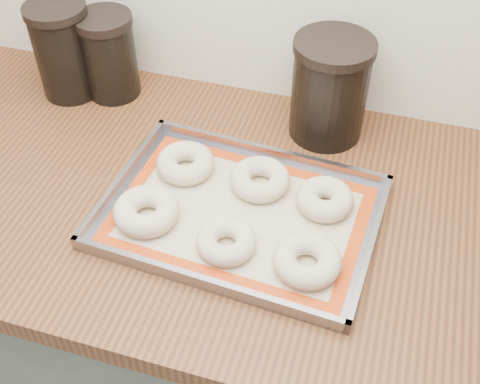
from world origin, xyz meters
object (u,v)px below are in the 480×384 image
(baking_tray, at_px, (240,214))
(bagel_front_left, at_px, (146,211))
(bagel_back_right, at_px, (325,199))
(canister_mid, at_px, (109,55))
(canister_left, at_px, (64,50))
(bagel_back_mid, at_px, (260,179))
(canister_right, at_px, (330,89))
(bagel_front_mid, at_px, (226,241))
(bagel_front_right, at_px, (307,261))
(bagel_back_left, at_px, (185,163))

(baking_tray, height_order, bagel_front_left, bagel_front_left)
(baking_tray, xyz_separation_m, bagel_front_left, (-0.15, -0.05, 0.02))
(baking_tray, bearing_deg, bagel_back_right, 23.98)
(canister_mid, bearing_deg, canister_left, -165.90)
(bagel_back_mid, distance_m, canister_right, 0.22)
(bagel_front_mid, xyz_separation_m, bagel_back_right, (0.13, 0.14, 0.00))
(bagel_front_left, xyz_separation_m, bagel_front_mid, (0.15, -0.02, -0.00))
(baking_tray, bearing_deg, canister_right, 70.72)
(baking_tray, xyz_separation_m, bagel_back_mid, (0.01, 0.08, 0.02))
(baking_tray, xyz_separation_m, bagel_front_right, (0.13, -0.08, 0.02))
(bagel_back_left, distance_m, canister_mid, 0.31)
(baking_tray, height_order, bagel_front_right, bagel_front_right)
(bagel_back_mid, bearing_deg, baking_tray, -100.67)
(baking_tray, xyz_separation_m, canister_left, (-0.45, 0.25, 0.09))
(bagel_back_left, relative_size, bagel_back_mid, 0.99)
(baking_tray, height_order, bagel_back_left, bagel_back_left)
(bagel_front_mid, distance_m, bagel_back_mid, 0.15)
(bagel_front_mid, bearing_deg, canister_right, 74.83)
(bagel_back_right, distance_m, canister_right, 0.23)
(bagel_back_right, xyz_separation_m, canister_left, (-0.59, 0.19, 0.08))
(bagel_front_right, bearing_deg, bagel_back_right, 89.60)
(bagel_front_mid, height_order, canister_right, canister_right)
(canister_mid, bearing_deg, baking_tray, -37.07)
(bagel_front_mid, distance_m, bagel_back_right, 0.19)
(canister_left, bearing_deg, baking_tray, -29.13)
(bagel_front_mid, bearing_deg, canister_left, 143.90)
(baking_tray, bearing_deg, bagel_back_mid, 79.33)
(canister_left, height_order, canister_right, canister_right)
(bagel_back_left, distance_m, canister_right, 0.30)
(bagel_back_left, bearing_deg, baking_tray, -31.46)
(bagel_front_left, relative_size, canister_right, 0.55)
(bagel_back_right, bearing_deg, canister_right, 100.57)
(bagel_back_left, height_order, bagel_back_mid, same)
(bagel_front_mid, xyz_separation_m, canister_mid, (-0.36, 0.35, 0.07))
(canister_left, relative_size, canister_right, 0.98)
(bagel_front_mid, bearing_deg, baking_tray, 90.18)
(baking_tray, xyz_separation_m, canister_right, (0.09, 0.27, 0.09))
(canister_mid, relative_size, canister_right, 0.88)
(bagel_front_right, relative_size, canister_mid, 0.61)
(bagel_front_left, distance_m, bagel_front_mid, 0.15)
(bagel_back_left, relative_size, canister_left, 0.54)
(bagel_back_left, xyz_separation_m, canister_left, (-0.32, 0.17, 0.08))
(baking_tray, xyz_separation_m, bagel_back_left, (-0.13, 0.08, 0.02))
(bagel_back_left, xyz_separation_m, bagel_back_right, (0.26, -0.02, 0.00))
(bagel_front_mid, bearing_deg, bagel_back_right, 45.73)
(bagel_back_left, bearing_deg, bagel_back_right, -4.00)
(bagel_back_left, height_order, canister_mid, canister_mid)
(bagel_back_right, bearing_deg, bagel_back_left, 176.00)
(bagel_front_left, distance_m, bagel_front_right, 0.28)
(bagel_front_left, height_order, canister_mid, canister_mid)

